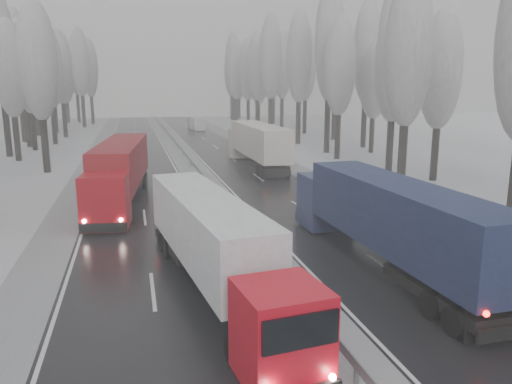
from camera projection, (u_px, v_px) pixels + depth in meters
name	position (u px, v px, depth m)	size (l,w,h in m)	color
carriageway_right	(277.00, 190.00, 39.90)	(7.50, 200.00, 0.03)	black
carriageway_left	(142.00, 197.00, 37.43)	(7.50, 200.00, 0.03)	black
median_slush	(212.00, 194.00, 38.66)	(3.00, 200.00, 0.04)	#AAACB2
shoulder_right	(334.00, 187.00, 41.06)	(2.40, 200.00, 0.04)	#AAACB2
shoulder_left	(73.00, 201.00, 36.26)	(2.40, 200.00, 0.04)	#AAACB2
median_guardrail	(212.00, 186.00, 38.53)	(0.12, 200.00, 0.76)	slate
tree_18	(409.00, 52.00, 37.03)	(3.60, 3.60, 16.58)	black
tree_19	(441.00, 71.00, 42.39)	(3.60, 3.60, 14.57)	black
tree_20	(394.00, 64.00, 45.66)	(3.60, 3.60, 15.71)	black
tree_21	(395.00, 47.00, 49.60)	(3.60, 3.60, 18.62)	black
tree_22	(340.00, 67.00, 55.35)	(3.60, 3.60, 15.86)	black
tree_23	(374.00, 81.00, 60.93)	(3.60, 3.60, 13.55)	black
tree_24	(330.00, 44.00, 60.08)	(3.60, 3.60, 20.49)	black
tree_25	(367.00, 53.00, 65.65)	(3.60, 3.60, 19.44)	black
tree_26	(299.00, 58.00, 69.96)	(3.60, 3.60, 18.78)	black
tree_27	(335.00, 65.00, 75.60)	(3.60, 3.60, 17.62)	black
tree_28	(271.00, 58.00, 79.71)	(3.60, 3.60, 19.62)	black
tree_29	(306.00, 65.00, 85.44)	(3.60, 3.60, 18.11)	black
tree_30	(257.00, 67.00, 89.25)	(3.60, 3.60, 17.86)	black
tree_31	(282.00, 66.00, 94.34)	(3.60, 3.60, 18.58)	black
tree_32	(248.00, 70.00, 96.46)	(3.60, 3.60, 17.33)	black
tree_33	(259.00, 81.00, 101.40)	(3.60, 3.60, 14.33)	black
tree_34	(236.00, 70.00, 102.96)	(3.60, 3.60, 17.63)	black
tree_35	(274.00, 69.00, 108.84)	(3.60, 3.60, 18.25)	black
tree_36	(233.00, 64.00, 112.27)	(3.60, 3.60, 20.23)	black
tree_37	(259.00, 76.00, 118.22)	(3.60, 3.60, 16.37)	black
tree_38	(231.00, 72.00, 122.99)	(3.60, 3.60, 17.97)	black
tree_39	(239.00, 77.00, 127.69)	(3.60, 3.60, 16.19)	black
tree_62	(38.00, 62.00, 46.26)	(3.60, 3.60, 16.04)	black
tree_64	(10.00, 69.00, 53.86)	(3.60, 3.60, 15.42)	black
tree_66	(28.00, 73.00, 63.06)	(3.60, 3.60, 15.23)	black
tree_67	(22.00, 64.00, 66.28)	(3.60, 3.60, 17.09)	black
tree_68	(49.00, 67.00, 69.66)	(3.60, 3.60, 16.65)	black
tree_69	(17.00, 56.00, 71.97)	(3.60, 3.60, 19.35)	black
tree_70	(61.00, 68.00, 79.23)	(3.60, 3.60, 17.09)	black
tree_71	(32.00, 58.00, 81.58)	(3.60, 3.60, 19.61)	black
tree_72	(52.00, 77.00, 87.76)	(3.60, 3.60, 15.11)	black
tree_73	(38.00, 70.00, 90.60)	(3.60, 3.60, 17.22)	black
tree_74	(80.00, 63.00, 98.30)	(3.60, 3.60, 19.68)	black
tree_75	(34.00, 67.00, 100.10)	(3.60, 3.60, 18.60)	black
tree_76	(89.00, 68.00, 107.61)	(3.60, 3.60, 18.55)	black
tree_77	(65.00, 81.00, 110.65)	(3.60, 3.60, 14.32)	black
tree_78	(75.00, 66.00, 112.91)	(3.60, 3.60, 19.55)	black
tree_79	(65.00, 74.00, 116.38)	(3.60, 3.60, 17.07)	black
truck_blue_box	(385.00, 216.00, 22.57)	(3.14, 16.26, 4.15)	navy
truck_cream_box	(256.00, 142.00, 50.97)	(2.81, 17.28, 4.42)	beige
box_truck_distant	(197.00, 123.00, 94.06)	(2.56, 6.87, 2.51)	silver
truck_red_white	(213.00, 241.00, 19.75)	(4.05, 14.82, 3.77)	red
truck_red_red	(120.00, 169.00, 35.17)	(4.38, 16.80, 4.27)	#A30913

